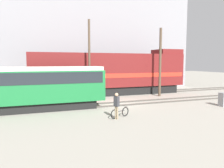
# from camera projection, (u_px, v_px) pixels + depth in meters

# --- Properties ---
(ground_plane) EXTENTS (120.00, 120.00, 0.00)m
(ground_plane) POSITION_uv_depth(u_px,v_px,m) (115.00, 104.00, 20.36)
(ground_plane) COLOR #9E998C
(track_near) EXTENTS (60.00, 1.50, 0.14)m
(track_near) POSITION_uv_depth(u_px,v_px,m) (118.00, 104.00, 19.84)
(track_near) COLOR #47423D
(track_near) RESTS_ON ground
(track_far) EXTENTS (60.00, 1.51, 0.14)m
(track_far) POSITION_uv_depth(u_px,v_px,m) (99.00, 95.00, 25.42)
(track_far) COLOR #47423D
(track_far) RESTS_ON ground
(building_backdrop) EXTENTS (31.47, 6.00, 14.70)m
(building_backdrop) POSITION_uv_depth(u_px,v_px,m) (84.00, 38.00, 31.66)
(building_backdrop) COLOR gray
(building_backdrop) RESTS_ON ground
(freight_locomotive) EXTENTS (18.35, 3.04, 5.45)m
(freight_locomotive) POSITION_uv_depth(u_px,v_px,m) (112.00, 73.00, 25.73)
(freight_locomotive) COLOR black
(freight_locomotive) RESTS_ON ground
(streetcar) EXTENTS (11.41, 2.54, 3.49)m
(streetcar) POSITION_uv_depth(u_px,v_px,m) (32.00, 86.00, 17.15)
(streetcar) COLOR black
(streetcar) RESTS_ON ground
(bicycle) EXTENTS (1.64, 0.82, 0.73)m
(bicycle) POSITION_uv_depth(u_px,v_px,m) (120.00, 113.00, 15.18)
(bicycle) COLOR black
(bicycle) RESTS_ON ground
(person) EXTENTS (0.35, 0.42, 1.80)m
(person) POSITION_uv_depth(u_px,v_px,m) (117.00, 103.00, 14.68)
(person) COLOR #8C7A5B
(person) RESTS_ON ground
(utility_pole_center) EXTENTS (0.22, 0.22, 8.02)m
(utility_pole_center) POSITION_uv_depth(u_px,v_px,m) (89.00, 61.00, 21.61)
(utility_pole_center) COLOR #4C3D2D
(utility_pole_center) RESTS_ON ground
(utility_pole_right) EXTENTS (0.28, 0.28, 7.63)m
(utility_pole_right) POSITION_uv_depth(u_px,v_px,m) (160.00, 63.00, 24.42)
(utility_pole_right) COLOR #4C3D2D
(utility_pole_right) RESTS_ON ground
(signal_box) EXTENTS (0.70, 0.60, 1.20)m
(signal_box) POSITION_uv_depth(u_px,v_px,m) (224.00, 100.00, 19.01)
(signal_box) COLOR gray
(signal_box) RESTS_ON ground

